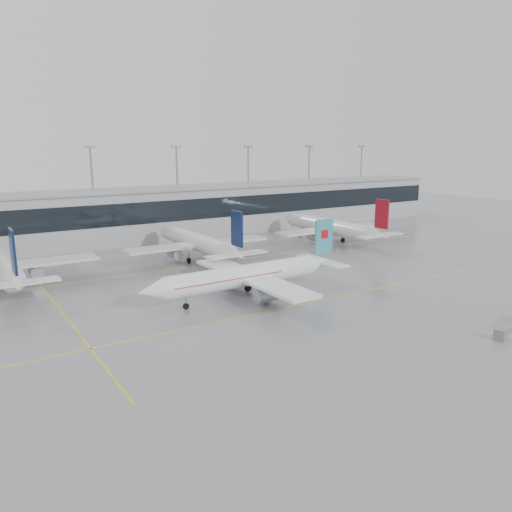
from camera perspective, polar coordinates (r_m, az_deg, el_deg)
ground at (r=73.11m, az=5.08°, el=-5.56°), size 320.00×320.00×0.00m
taxi_line_main at (r=73.11m, az=5.08°, el=-5.55°), size 120.00×0.25×0.01m
taxi_line_north at (r=97.68m, az=-5.68°, el=-0.93°), size 120.00×0.25×0.01m
taxi_line_cross at (r=74.59m, az=-21.28°, el=-6.02°), size 0.25×60.00×0.01m
terminal at (r=125.57m, az=-12.38°, el=4.63°), size 180.00×15.00×12.00m
terminal_glass at (r=118.37m, az=-11.14°, el=4.95°), size 180.00×0.20×5.00m
terminal_roof at (r=124.90m, az=-12.51°, el=7.45°), size 182.00×16.00×0.40m
light_masts at (r=130.45m, az=-13.45°, el=8.11°), size 156.40×1.00×22.60m
air_canada_jet at (r=75.62m, az=-0.63°, el=-2.22°), size 34.75×27.28×10.75m
parked_jet_b at (r=90.96m, az=-26.92°, el=-0.86°), size 29.64×36.96×11.72m
parked_jet_c at (r=100.14m, az=-6.68°, el=1.55°), size 29.64×36.96×11.72m
parked_jet_d at (r=119.30m, az=8.64°, el=3.26°), size 29.64×36.96×11.72m
gse_unit at (r=66.61m, az=26.20°, el=-8.07°), size 1.54×1.46×1.35m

